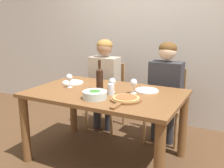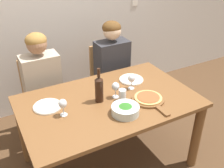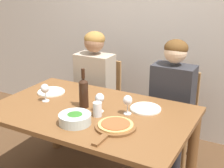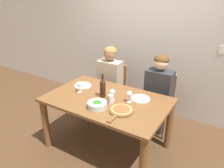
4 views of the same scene
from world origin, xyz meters
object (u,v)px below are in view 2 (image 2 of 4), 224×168
Objects in this scene: wine_glass_left at (63,104)px; water_tumbler at (122,95)px; dinner_plate_left at (47,106)px; wine_glass_centre at (116,87)px; wine_bottle at (99,88)px; chair_left at (42,95)px; wine_glass_right at (131,79)px; broccoli_bowl at (125,110)px; pizza_on_board at (149,99)px; person_man at (113,63)px; person_woman at (42,79)px; chair_right at (109,78)px; dinner_plate_right at (131,79)px.

water_tumbler is at bearing -4.38° from wine_glass_left.
dinner_plate_left is 1.61× the size of wine_glass_centre.
chair_left is at bearing 112.50° from wine_bottle.
dinner_plate_left is 0.80m from wine_glass_right.
pizza_on_board is at bearing 13.60° from broccoli_bowl.
person_man reaches higher than wine_glass_left.
pizza_on_board is at bearing -51.07° from person_woman.
chair_left is at bearing 88.59° from wine_glass_left.
chair_right is 3.65× the size of dinner_plate_left.
chair_right is at bearing 35.34° from dinner_plate_left.
wine_glass_left reaches higher than chair_right.
water_tumbler is (0.18, -0.09, -0.07)m from wine_bottle.
wine_glass_right is (-0.03, 0.25, 0.09)m from pizza_on_board.
wine_glass_right is at bearing -42.64° from person_woman.
chair_right is 1.18m from dinner_plate_left.
dinner_plate_left is at bearing 143.49° from broccoli_bowl.
chair_left is 2.08× the size of pizza_on_board.
broccoli_bowl reaches higher than dinner_plate_right.
wine_bottle is at bearing 174.72° from wine_glass_centre.
person_man is at bearing 30.69° from dinner_plate_left.
broccoli_bowl is at bearing -128.91° from wine_glass_right.
pizza_on_board is 2.82× the size of wine_glass_right.
chair_left is 0.92m from wine_glass_left.
chair_left is 0.73× the size of person_man.
dinner_plate_left is (-0.94, -0.56, 0.03)m from person_man.
dinner_plate_right is 1.61× the size of wine_glass_right.
wine_bottle is 2.90× the size of water_tumbler.
person_woman is at bearing 114.30° from broccoli_bowl.
water_tumbler reaches higher than broccoli_bowl.
chair_right reaches higher than dinner_plate_right.
chair_right is 5.87× the size of wine_glass_right.
wine_glass_centre is (-0.30, -0.20, 0.10)m from dinner_plate_right.
wine_glass_left is 0.53m from water_tumbler.
wine_bottle is at bearing -64.35° from person_woman.
broccoli_bowl is 1.53× the size of wine_glass_centre.
wine_glass_right is at bearing 16.76° from wine_glass_centre.
chair_right is at bearing 78.91° from wine_glass_right.
chair_right is at bearing 66.38° from wine_glass_centre.
dinner_plate_right is 1.61× the size of wine_glass_centre.
person_man is at bearing 67.06° from broccoli_bowl.
water_tumbler is (-0.33, -0.88, 0.32)m from chair_right.
wine_bottle reaches higher than water_tumbler.
dinner_plate_right is 1.61× the size of wine_glass_left.
wine_glass_right is at bearing 37.68° from water_tumbler.
broccoli_bowl reaches higher than dinner_plate_left.
dinner_plate_left is at bearing -98.94° from chair_left.
dinner_plate_left is (-0.53, 0.40, -0.03)m from broccoli_bowl.
dinner_plate_right is at bearing -96.48° from person_man.
person_man is 8.08× the size of wine_glass_right.
water_tumbler is at bearing 151.77° from pizza_on_board.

